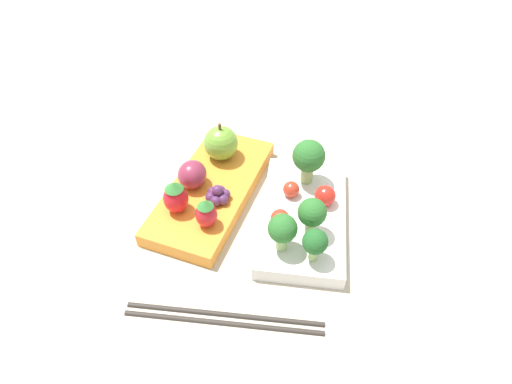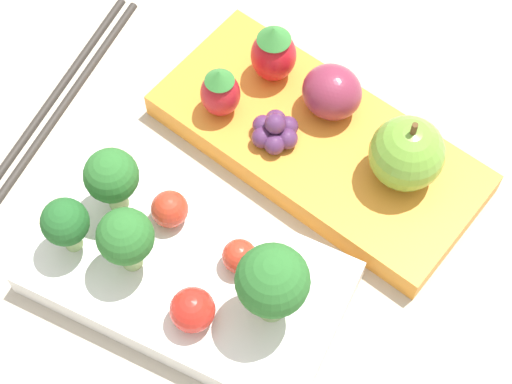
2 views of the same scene
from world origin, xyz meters
name	(u,v)px [view 1 (image 1 of 2)]	position (x,y,z in m)	size (l,w,h in m)	color
ground_plane	(256,207)	(0.00, 0.00, 0.00)	(4.00, 4.00, 0.00)	#BCB29E
bento_box_savoury	(303,217)	(0.01, 0.06, 0.01)	(0.20, 0.12, 0.02)	white
bento_box_fruit	(212,190)	(-0.01, -0.06, 0.01)	(0.23, 0.12, 0.02)	orange
broccoli_floret_0	(309,157)	(-0.04, 0.06, 0.06)	(0.04, 0.04, 0.06)	#93B770
broccoli_floret_1	(283,230)	(0.07, 0.05, 0.05)	(0.03, 0.03, 0.05)	#93B770
broccoli_floret_2	(312,214)	(0.04, 0.08, 0.05)	(0.03, 0.03, 0.05)	#93B770
broccoli_floret_3	(315,243)	(0.08, 0.09, 0.05)	(0.03, 0.03, 0.04)	#93B770
cherry_tomato_0	(325,196)	(-0.01, 0.09, 0.03)	(0.03, 0.03, 0.03)	red
cherry_tomato_1	(291,189)	(-0.01, 0.04, 0.03)	(0.02, 0.02, 0.02)	red
cherry_tomato_2	(280,218)	(0.04, 0.04, 0.03)	(0.02, 0.02, 0.02)	red
apple	(221,143)	(-0.06, -0.07, 0.04)	(0.05, 0.05, 0.05)	#70A838
strawberry_0	(206,213)	(0.06, -0.04, 0.04)	(0.03, 0.03, 0.04)	red
strawberry_1	(176,197)	(0.05, -0.09, 0.04)	(0.03, 0.03, 0.05)	red
plum	(193,173)	(0.00, -0.08, 0.04)	(0.04, 0.04, 0.04)	#892D47
grape_cluster	(218,195)	(0.02, -0.04, 0.03)	(0.03, 0.03, 0.02)	#562D5B
chopsticks_pair	(224,318)	(0.16, 0.01, 0.00)	(0.05, 0.21, 0.01)	#332D28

